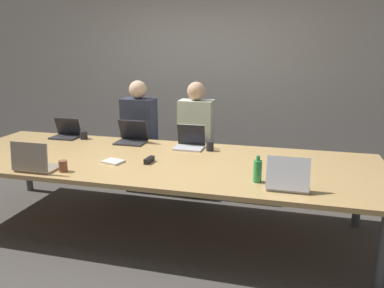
{
  "coord_description": "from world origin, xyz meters",
  "views": [
    {
      "loc": [
        1.21,
        -3.27,
        1.79
      ],
      "look_at": [
        0.32,
        0.1,
        0.88
      ],
      "focal_mm": 35.0,
      "sensor_mm": 36.0,
      "label": 1
    }
  ],
  "objects_px": {
    "laptop_near_right": "(288,180)",
    "laptop_far_left": "(66,132)",
    "bottle_near_right": "(258,171)",
    "laptop_far_center": "(190,141)",
    "cup_far_left": "(84,135)",
    "stapler": "(149,160)",
    "laptop_far_midleft": "(132,136)",
    "person_far_midleft": "(140,139)",
    "cup_near_left": "(63,166)",
    "person_far_center": "(196,142)",
    "laptop_near_left": "(35,163)",
    "cup_far_center": "(210,146)"
  },
  "relations": [
    {
      "from": "laptop_near_right",
      "to": "bottle_near_right",
      "type": "distance_m",
      "value": 0.26
    },
    {
      "from": "laptop_near_right",
      "to": "cup_near_left",
      "type": "height_order",
      "value": "laptop_near_right"
    },
    {
      "from": "cup_far_center",
      "to": "bottle_near_right",
      "type": "bearing_deg",
      "value": -55.26
    },
    {
      "from": "bottle_near_right",
      "to": "laptop_far_center",
      "type": "bearing_deg",
      "value": 132.34
    },
    {
      "from": "person_far_midleft",
      "to": "stapler",
      "type": "bearing_deg",
      "value": -63.16
    },
    {
      "from": "person_far_midleft",
      "to": "laptop_near_left",
      "type": "xyz_separation_m",
      "value": [
        -0.36,
        -1.52,
        0.13
      ]
    },
    {
      "from": "bottle_near_right",
      "to": "person_far_center",
      "type": "relative_size",
      "value": 0.16
    },
    {
      "from": "laptop_far_midleft",
      "to": "stapler",
      "type": "distance_m",
      "value": 0.81
    },
    {
      "from": "laptop_near_left",
      "to": "laptop_near_right",
      "type": "bearing_deg",
      "value": -176.73
    },
    {
      "from": "laptop_near_right",
      "to": "stapler",
      "type": "relative_size",
      "value": 2.09
    },
    {
      "from": "laptop_near_right",
      "to": "laptop_far_left",
      "type": "height_order",
      "value": "laptop_near_right"
    },
    {
      "from": "laptop_near_right",
      "to": "bottle_near_right",
      "type": "relative_size",
      "value": 1.46
    },
    {
      "from": "person_far_midleft",
      "to": "cup_near_left",
      "type": "distance_m",
      "value": 1.47
    },
    {
      "from": "cup_far_left",
      "to": "laptop_near_left",
      "type": "relative_size",
      "value": 0.26
    },
    {
      "from": "laptop_near_right",
      "to": "cup_far_left",
      "type": "bearing_deg",
      "value": -23.71
    },
    {
      "from": "cup_far_left",
      "to": "cup_far_center",
      "type": "xyz_separation_m",
      "value": [
        1.55,
        -0.12,
        0.0
      ]
    },
    {
      "from": "cup_near_left",
      "to": "stapler",
      "type": "height_order",
      "value": "cup_near_left"
    },
    {
      "from": "bottle_near_right",
      "to": "cup_far_left",
      "type": "height_order",
      "value": "bottle_near_right"
    },
    {
      "from": "laptop_far_left",
      "to": "laptop_near_left",
      "type": "bearing_deg",
      "value": -69.46
    },
    {
      "from": "laptop_far_left",
      "to": "laptop_far_center",
      "type": "bearing_deg",
      "value": -2.86
    },
    {
      "from": "person_far_center",
      "to": "person_far_midleft",
      "type": "relative_size",
      "value": 1.0
    },
    {
      "from": "laptop_far_center",
      "to": "stapler",
      "type": "relative_size",
      "value": 2.01
    },
    {
      "from": "cup_far_left",
      "to": "stapler",
      "type": "xyz_separation_m",
      "value": [
        1.08,
        -0.67,
        -0.02
      ]
    },
    {
      "from": "bottle_near_right",
      "to": "laptop_far_left",
      "type": "xyz_separation_m",
      "value": [
        -2.35,
        0.95,
        -0.03
      ]
    },
    {
      "from": "cup_far_left",
      "to": "stapler",
      "type": "height_order",
      "value": "cup_far_left"
    },
    {
      "from": "cup_far_center",
      "to": "cup_near_left",
      "type": "bearing_deg",
      "value": -138.46
    },
    {
      "from": "cup_far_left",
      "to": "laptop_near_left",
      "type": "distance_m",
      "value": 1.17
    },
    {
      "from": "laptop_far_center",
      "to": "stapler",
      "type": "xyz_separation_m",
      "value": [
        -0.24,
        -0.61,
        -0.05
      ]
    },
    {
      "from": "person_far_center",
      "to": "stapler",
      "type": "height_order",
      "value": "person_far_center"
    },
    {
      "from": "bottle_near_right",
      "to": "cup_far_left",
      "type": "distance_m",
      "value": 2.31
    },
    {
      "from": "laptop_near_right",
      "to": "laptop_far_center",
      "type": "bearing_deg",
      "value": -43.26
    },
    {
      "from": "laptop_far_left",
      "to": "cup_far_center",
      "type": "height_order",
      "value": "laptop_far_left"
    },
    {
      "from": "laptop_far_center",
      "to": "stapler",
      "type": "bearing_deg",
      "value": -111.06
    },
    {
      "from": "cup_far_left",
      "to": "person_far_center",
      "type": "relative_size",
      "value": 0.07
    },
    {
      "from": "laptop_far_left",
      "to": "cup_near_left",
      "type": "distance_m",
      "value": 1.31
    },
    {
      "from": "laptop_far_left",
      "to": "laptop_far_midleft",
      "type": "relative_size",
      "value": 0.95
    },
    {
      "from": "cup_far_left",
      "to": "laptop_far_midleft",
      "type": "distance_m",
      "value": 0.62
    },
    {
      "from": "laptop_near_right",
      "to": "bottle_near_right",
      "type": "height_order",
      "value": "laptop_near_right"
    },
    {
      "from": "bottle_near_right",
      "to": "laptop_far_left",
      "type": "relative_size",
      "value": 0.69
    },
    {
      "from": "person_far_midleft",
      "to": "cup_near_left",
      "type": "relative_size",
      "value": 14.1
    },
    {
      "from": "bottle_near_right",
      "to": "stapler",
      "type": "xyz_separation_m",
      "value": [
        -1.03,
        0.26,
        -0.07
      ]
    },
    {
      "from": "laptop_far_midleft",
      "to": "cup_near_left",
      "type": "relative_size",
      "value": 3.37
    },
    {
      "from": "laptop_near_right",
      "to": "laptop_far_midleft",
      "type": "distance_m",
      "value": 2.01
    },
    {
      "from": "laptop_far_left",
      "to": "stapler",
      "type": "distance_m",
      "value": 1.49
    },
    {
      "from": "laptop_far_center",
      "to": "stapler",
      "type": "height_order",
      "value": "laptop_far_center"
    },
    {
      "from": "bottle_near_right",
      "to": "person_far_midleft",
      "type": "relative_size",
      "value": 0.16
    },
    {
      "from": "bottle_near_right",
      "to": "laptop_far_midleft",
      "type": "relative_size",
      "value": 0.66
    },
    {
      "from": "cup_far_left",
      "to": "laptop_far_left",
      "type": "bearing_deg",
      "value": 175.63
    },
    {
      "from": "cup_near_left",
      "to": "laptop_far_midleft",
      "type": "bearing_deg",
      "value": 80.81
    },
    {
      "from": "laptop_far_midleft",
      "to": "person_far_midleft",
      "type": "relative_size",
      "value": 0.24
    }
  ]
}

